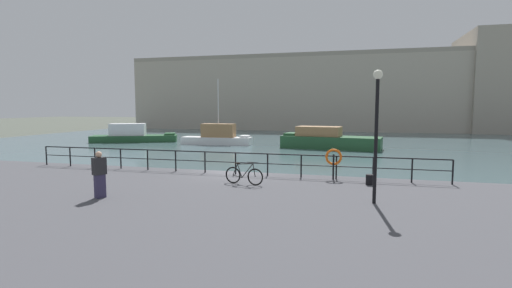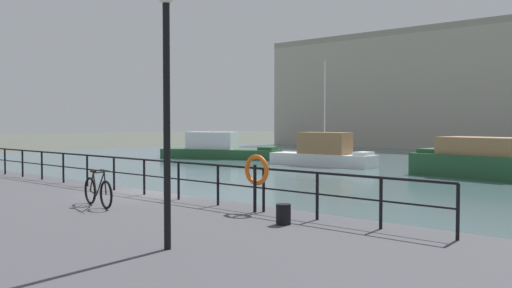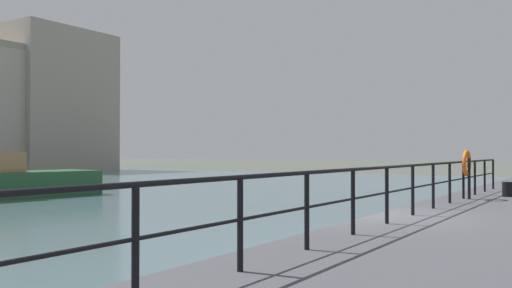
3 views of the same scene
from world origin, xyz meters
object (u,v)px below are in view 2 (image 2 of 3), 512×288
mooring_bollard (283,214)px  moored_red_daysailer (497,163)px  moored_blue_motorboat (323,153)px  life_ring_stand (256,172)px  quay_lamp_post (167,81)px  moored_white_yacht (218,149)px  parked_bicycle (98,192)px

mooring_bollard → moored_red_daysailer: bearing=98.7°
moored_blue_motorboat → life_ring_stand: bearing=-60.3°
mooring_bollard → quay_lamp_post: quay_lamp_post is taller
moored_white_yacht → moored_red_daysailer: moored_red_daysailer is taller
moored_red_daysailer → moored_blue_motorboat: bearing=2.9°
moored_blue_motorboat → moored_red_daysailer: size_ratio=0.79×
life_ring_stand → quay_lamp_post: bearing=-68.1°
life_ring_stand → moored_white_yacht: bearing=138.2°
mooring_bollard → parked_bicycle: bearing=-165.9°
moored_red_daysailer → life_ring_stand: bearing=102.6°
moored_white_yacht → life_ring_stand: (24.70, -22.10, 1.06)m
parked_bicycle → mooring_bollard: parked_bicycle is taller
parked_bicycle → quay_lamp_post: 6.05m
moored_red_daysailer → life_ring_stand: 20.78m
moored_white_yacht → moored_red_daysailer: bearing=-26.8°
quay_lamp_post → life_ring_stand: bearing=111.9°
moored_white_yacht → quay_lamp_post: quay_lamp_post is taller
parked_bicycle → quay_lamp_post: (5.20, -1.85, 2.50)m
parked_bicycle → moored_red_daysailer: bearing=95.0°
moored_blue_motorboat → moored_red_daysailer: bearing=-7.7°
moored_white_yacht → moored_blue_motorboat: 10.89m
moored_blue_motorboat → life_ring_stand: size_ratio=5.60×
moored_blue_motorboat → moored_white_yacht: bearing=175.2°
moored_white_yacht → mooring_bollard: (26.26, -22.93, 0.31)m
moored_white_yacht → mooring_bollard: size_ratio=22.77×
moored_red_daysailer → mooring_bollard: moored_red_daysailer is taller
life_ring_stand → moored_red_daysailer: bearing=94.8°
mooring_bollard → moored_blue_motorboat: bearing=124.3°
mooring_bollard → quay_lamp_post: 4.12m
moored_blue_motorboat → quay_lamp_post: moored_blue_motorboat is taller
moored_white_yacht → life_ring_stand: 33.16m
moored_red_daysailer → moored_white_yacht: bearing=4.2°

